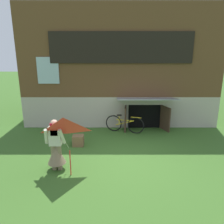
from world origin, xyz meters
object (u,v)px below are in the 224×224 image
at_px(bicycle_yellow, 124,124).
at_px(wooden_crate, 78,141).
at_px(person, 56,149).
at_px(kite, 64,135).

height_order(bicycle_yellow, wooden_crate, bicycle_yellow).
bearing_deg(person, kite, -54.54).
xyz_separation_m(person, wooden_crate, (0.37, 1.66, -0.44)).
relative_size(kite, bicycle_yellow, 1.03).
height_order(person, bicycle_yellow, person).
bearing_deg(wooden_crate, bicycle_yellow, 37.56).
relative_size(kite, wooden_crate, 4.20).
distance_m(person, bicycle_yellow, 3.70).
bearing_deg(person, bicycle_yellow, 56.01).
bearing_deg(wooden_crate, person, -102.50).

